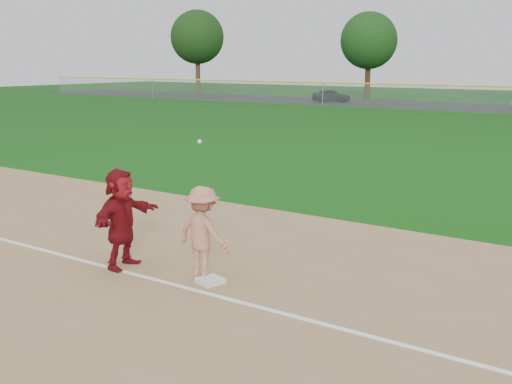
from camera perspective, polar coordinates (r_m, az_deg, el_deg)
The scene contains 8 objects.
ground at distance 11.85m, azimuth -4.20°, elevation -7.37°, with size 160.00×160.00×0.00m, color #104A0E.
foul_line at distance 11.27m, azimuth -6.80°, elevation -8.31°, with size 60.00×0.10×0.01m, color white.
first_base at distance 11.37m, azimuth -4.08°, elevation -7.86°, with size 0.40×0.40×0.09m, color silver.
base_runner at distance 12.22m, azimuth -11.88°, elevation -2.29°, with size 1.75×0.56×1.89m, color maroon.
car_left at distance 61.24m, azimuth 6.72°, elevation 8.52°, with size 1.44×3.57×1.22m, color black.
first_base_play at distance 11.39m, azimuth -4.74°, elevation -3.65°, with size 1.09×0.64×2.47m.
tree_0 at distance 79.37m, azimuth -5.24°, elevation 13.55°, with size 6.40×6.40×9.81m.
tree_1 at distance 68.22m, azimuth 10.00°, elevation 13.11°, with size 5.80×5.80×8.75m.
Camera 1 is at (7.12, -8.66, 3.85)m, focal length 45.00 mm.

